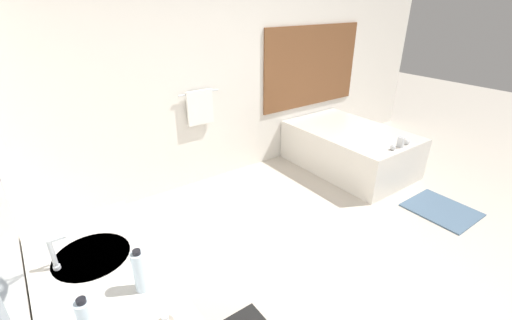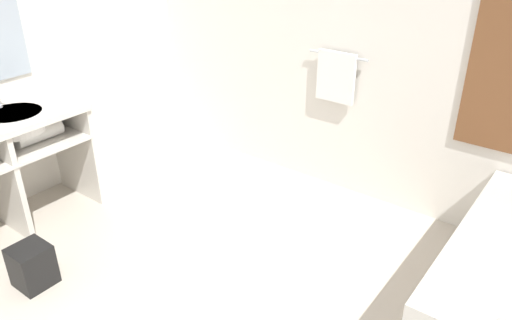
{
  "view_description": "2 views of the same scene",
  "coord_description": "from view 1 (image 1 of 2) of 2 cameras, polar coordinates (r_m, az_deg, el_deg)",
  "views": [
    {
      "loc": [
        -2.01,
        -1.33,
        2.13
      ],
      "look_at": [
        -0.34,
        0.98,
        0.77
      ],
      "focal_mm": 24.0,
      "sensor_mm": 36.0,
      "label": 1
    },
    {
      "loc": [
        1.46,
        -1.23,
        2.18
      ],
      "look_at": [
        -0.12,
        0.88,
        0.83
      ],
      "focal_mm": 35.0,
      "sensor_mm": 36.0,
      "label": 2
    }
  ],
  "objects": [
    {
      "name": "bathtub",
      "position": [
        4.8,
        15.31,
        2.14
      ],
      "size": [
        1.06,
        1.63,
        0.67
      ],
      "color": "silver",
      "rests_on": "ground_plane"
    },
    {
      "name": "vanity_counter",
      "position": [
        2.14,
        -23.36,
        -21.58
      ],
      "size": [
        0.6,
        1.29,
        0.87
      ],
      "color": "silver",
      "rests_on": "ground_plane"
    },
    {
      "name": "water_bottle_3",
      "position": [
        1.76,
        -18.75,
        -17.13
      ],
      "size": [
        0.07,
        0.07,
        0.23
      ],
      "color": "silver",
      "rests_on": "vanity_counter"
    },
    {
      "name": "bath_mat",
      "position": [
        4.33,
        28.52,
        -7.31
      ],
      "size": [
        0.59,
        0.68,
        0.02
      ],
      "color": "slate",
      "rests_on": "ground_plane"
    },
    {
      "name": "sink_faucet",
      "position": [
        2.05,
        -30.65,
        -13.48
      ],
      "size": [
        0.09,
        0.04,
        0.18
      ],
      "color": "silver",
      "rests_on": "vanity_counter"
    },
    {
      "name": "wall_back_with_blinds",
      "position": [
        4.19,
        -5.75,
        14.57
      ],
      "size": [
        7.4,
        0.13,
        2.7
      ],
      "color": "white",
      "rests_on": "ground_plane"
    },
    {
      "name": "ground_plane",
      "position": [
        3.22,
        16.14,
        -17.21
      ],
      "size": [
        16.0,
        16.0,
        0.0
      ],
      "primitive_type": "plane",
      "color": "beige",
      "rests_on": "ground"
    }
  ]
}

